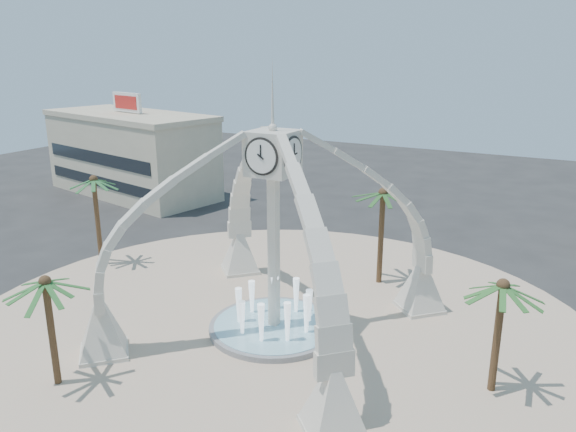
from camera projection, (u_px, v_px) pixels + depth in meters
The scene contains 9 objects.
ground at pixel (274, 330), 34.58m from camera, with size 140.00×140.00×0.00m, color #282828.
plaza at pixel (274, 330), 34.57m from camera, with size 40.00×40.00×0.06m, color tan.
clock_tower at pixel (274, 230), 32.73m from camera, with size 17.94×17.94×16.30m.
fountain at pixel (274, 326), 34.49m from camera, with size 8.00×8.00×3.62m.
building_nw at pixel (131, 153), 66.33m from camera, with size 23.75×13.73×11.90m.
palm_east at pixel (503, 287), 26.85m from camera, with size 4.57×4.57×6.55m.
palm_west at pixel (94, 181), 43.21m from camera, with size 4.53×4.53×7.78m.
palm_north at pixel (383, 194), 39.75m from camera, with size 5.53×5.53×7.70m.
palm_south at pixel (45, 283), 27.45m from camera, with size 4.92×4.92×6.43m.
Camera 1 is at (15.53, -27.01, 16.59)m, focal length 35.00 mm.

